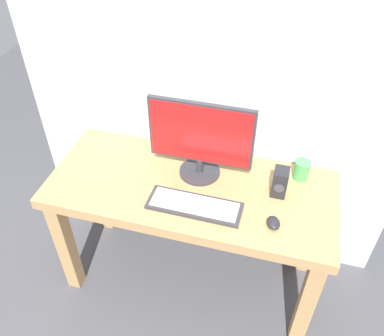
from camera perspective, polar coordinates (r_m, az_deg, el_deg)
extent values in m
plane|color=#4C4C51|center=(2.67, -0.11, -14.50)|extent=(6.00, 6.00, 0.00)
cube|color=silver|center=(1.97, 2.76, 20.29)|extent=(2.12, 0.04, 3.00)
cube|color=tan|center=(2.10, -0.14, -3.05)|extent=(1.47, 0.63, 0.06)
cube|color=tan|center=(2.45, -17.23, -10.34)|extent=(0.08, 0.08, 0.71)
cube|color=tan|center=(2.22, 15.71, -17.70)|extent=(0.08, 0.08, 0.71)
cube|color=tan|center=(2.72, -12.36, -2.66)|extent=(0.08, 0.08, 0.71)
cube|color=tan|center=(2.52, 16.40, -8.25)|extent=(0.08, 0.08, 0.71)
cylinder|color=#333338|center=(2.14, 1.08, -0.49)|extent=(0.21, 0.21, 0.02)
cylinder|color=#333338|center=(2.11, 1.09, 0.41)|extent=(0.04, 0.04, 0.07)
cube|color=#333338|center=(2.00, 1.25, 4.88)|extent=(0.53, 0.02, 0.34)
cube|color=red|center=(1.99, 1.15, 4.65)|extent=(0.50, 0.01, 0.32)
cube|color=#333338|center=(1.96, 0.35, -5.30)|extent=(0.46, 0.16, 0.02)
cube|color=silver|center=(1.96, 0.35, -5.09)|extent=(0.42, 0.13, 0.00)
ellipsoid|color=#232328|center=(1.91, 11.30, -7.54)|extent=(0.08, 0.10, 0.04)
cube|color=#232328|center=(2.03, 12.20, -1.94)|extent=(0.07, 0.09, 0.15)
cylinder|color=#3F3F44|center=(2.00, 12.07, -2.79)|extent=(0.05, 0.00, 0.05)
cylinder|color=#4CB259|center=(2.16, 15.06, -0.24)|extent=(0.08, 0.08, 0.11)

